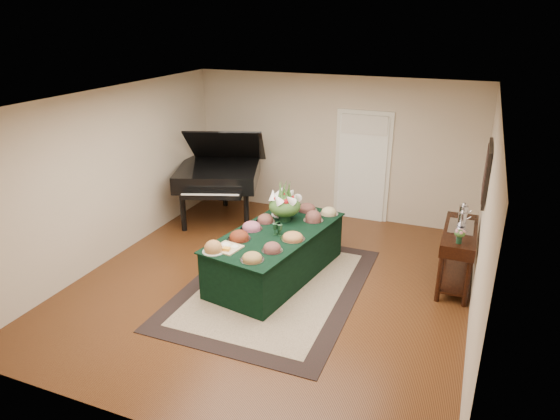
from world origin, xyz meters
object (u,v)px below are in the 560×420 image
at_px(buffet_table, 276,254).
at_px(grand_piano, 219,173).
at_px(floral_centerpiece, 285,202).
at_px(mahogany_sideboard, 459,242).

height_order(buffet_table, grand_piano, grand_piano).
relative_size(floral_centerpiece, mahogany_sideboard, 0.39).
height_order(grand_piano, mahogany_sideboard, grand_piano).
distance_m(buffet_table, floral_centerpiece, 0.80).
bearing_deg(buffet_table, floral_centerpiece, 95.11).
relative_size(buffet_table, grand_piano, 1.20).
xyz_separation_m(buffet_table, grand_piano, (-1.88, 1.73, 0.54)).
xyz_separation_m(floral_centerpiece, grand_piano, (-1.84, 1.29, -0.13)).
distance_m(grand_piano, mahogany_sideboard, 4.52).
xyz_separation_m(grand_piano, mahogany_sideboard, (4.40, -1.00, -0.22)).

